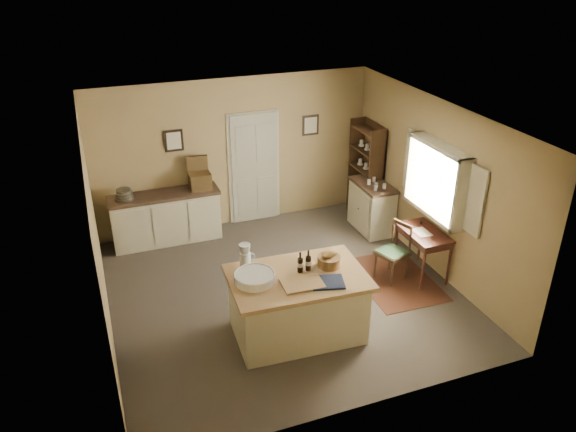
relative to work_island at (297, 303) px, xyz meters
name	(u,v)px	position (x,y,z in m)	size (l,w,h in m)	color
ground	(283,291)	(0.16, 1.00, -0.48)	(5.00, 5.00, 0.00)	brown
wall_back	(234,153)	(0.16, 3.50, 0.87)	(5.00, 0.10, 2.70)	#9B8254
wall_front	(364,311)	(0.16, -1.50, 0.87)	(5.00, 0.10, 2.70)	#9B8254
wall_left	(97,241)	(-2.34, 1.00, 0.87)	(0.10, 5.00, 2.70)	#9B8254
wall_right	(434,186)	(2.66, 1.00, 0.87)	(0.10, 5.00, 2.70)	#9B8254
ceiling	(282,118)	(0.16, 1.00, 2.22)	(5.00, 5.00, 0.00)	silver
door	(254,167)	(0.51, 3.47, 0.57)	(0.97, 0.06, 2.11)	#A6A58F
framed_prints	(245,133)	(0.36, 3.47, 1.24)	(2.82, 0.02, 0.38)	black
window	(439,180)	(2.58, 0.80, 1.07)	(0.25, 1.99, 1.12)	#BDB694
work_island	(297,303)	(0.00, 0.00, 0.00)	(1.82, 1.23, 1.20)	#BDB694
sideboard	(166,216)	(-1.18, 3.20, 0.00)	(1.87, 0.53, 1.18)	#BDB694
rug	(394,279)	(1.91, 0.69, -0.48)	(1.10, 1.60, 0.01)	#452412
writing_desk	(424,237)	(2.36, 0.69, 0.19)	(0.54, 0.88, 0.82)	black
desk_chair	(392,253)	(1.87, 0.76, -0.03)	(0.42, 0.42, 0.90)	black
right_cabinet	(372,206)	(2.36, 2.34, -0.02)	(0.53, 0.95, 0.99)	#BDB694
shelving_unit	(367,171)	(2.51, 2.85, 0.44)	(0.31, 0.83, 1.84)	black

